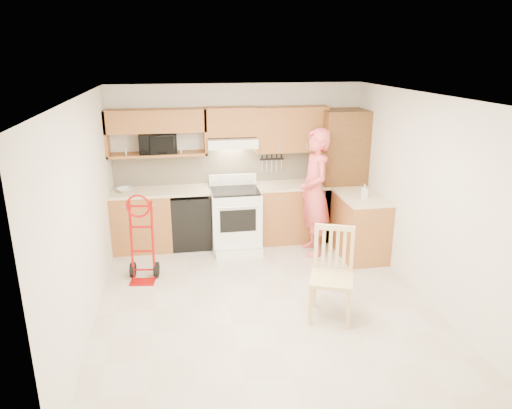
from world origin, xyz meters
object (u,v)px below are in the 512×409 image
object	(u,v)px
person	(315,193)
microwave	(157,143)
range	(236,215)
hand_truck	(141,243)
dining_chair	(332,276)

from	to	relation	value
person	microwave	bearing A→B (deg)	-109.09
microwave	range	bearing A→B (deg)	-23.02
hand_truck	person	bearing A→B (deg)	19.60
hand_truck	microwave	bearing A→B (deg)	86.74
person	dining_chair	xyz separation A→B (m)	(-0.33, -1.87, -0.42)
range	hand_truck	xyz separation A→B (m)	(-1.38, -0.89, -0.01)
range	dining_chair	world-z (taller)	range
range	hand_truck	distance (m)	1.65
hand_truck	range	bearing A→B (deg)	40.58
range	dining_chair	distance (m)	2.38
microwave	dining_chair	xyz separation A→B (m)	(1.95, -2.60, -1.11)
hand_truck	dining_chair	world-z (taller)	hand_truck
range	person	xyz separation A→B (m)	(1.14, -0.36, 0.40)
range	hand_truck	bearing A→B (deg)	-147.20
dining_chair	person	bearing A→B (deg)	101.64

